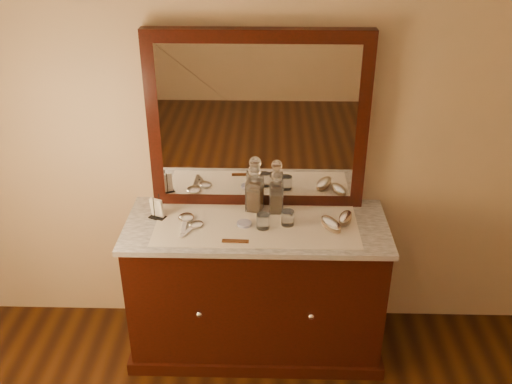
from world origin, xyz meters
TOP-DOWN VIEW (x-y plane):
  - dresser_cabinet at (0.00, 1.96)m, footprint 1.40×0.55m
  - dresser_plinth at (0.00, 1.96)m, footprint 1.46×0.59m
  - knob_left at (-0.30, 1.67)m, footprint 0.04×0.04m
  - knob_right at (0.30, 1.67)m, footprint 0.04×0.04m
  - marble_top at (0.00, 1.96)m, footprint 1.44×0.59m
  - mirror_frame at (0.00, 2.20)m, footprint 1.20×0.08m
  - mirror_glass at (0.00, 2.17)m, footprint 1.06×0.01m
  - lace_runner at (0.00, 1.94)m, footprint 1.10×0.45m
  - pin_dish at (-0.07, 1.94)m, footprint 0.10×0.10m
  - comb at (-0.10, 1.77)m, footprint 0.14×0.03m
  - napkin_rack at (-0.55, 2.01)m, footprint 0.11×0.09m
  - decanter_left at (-0.01, 2.11)m, footprint 0.10×0.10m
  - decanter_right at (0.11, 2.09)m, footprint 0.08×0.08m
  - brush_near at (0.40, 1.92)m, footprint 0.14×0.18m
  - brush_far at (0.49, 1.99)m, footprint 0.11×0.16m
  - hand_mirror_outer at (-0.39, 1.97)m, footprint 0.09×0.22m
  - hand_mirror_inner at (-0.33, 1.90)m, footprint 0.13×0.19m
  - tumblers at (0.10, 1.93)m, footprint 0.20×0.11m

SIDE VIEW (x-z plane):
  - dresser_plinth at x=0.00m, z-range 0.00..0.08m
  - dresser_cabinet at x=0.00m, z-range 0.00..0.82m
  - knob_left at x=-0.30m, z-range 0.43..0.47m
  - knob_right at x=0.30m, z-range 0.43..0.47m
  - marble_top at x=0.00m, z-range 0.82..0.85m
  - lace_runner at x=0.00m, z-range 0.85..0.85m
  - comb at x=-0.10m, z-range 0.85..0.86m
  - pin_dish at x=-0.07m, z-range 0.85..0.87m
  - hand_mirror_inner at x=-0.33m, z-range 0.85..0.87m
  - hand_mirror_outer at x=-0.39m, z-range 0.85..0.87m
  - brush_far at x=0.49m, z-range 0.85..0.89m
  - brush_near at x=0.40m, z-range 0.85..0.90m
  - tumblers at x=0.10m, z-range 0.85..0.93m
  - napkin_rack at x=-0.55m, z-range 0.84..0.97m
  - decanter_right at x=0.11m, z-range 0.82..1.08m
  - decanter_left at x=-0.01m, z-range 0.82..1.10m
  - mirror_frame at x=0.00m, z-range 0.85..1.85m
  - mirror_glass at x=0.00m, z-range 0.92..1.78m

